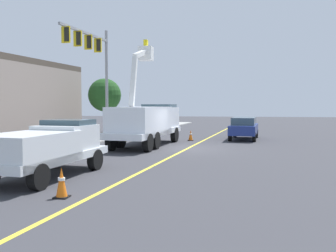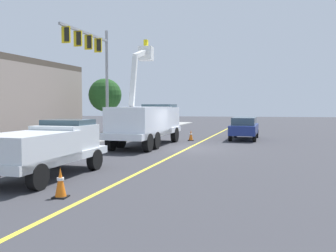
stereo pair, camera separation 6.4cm
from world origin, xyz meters
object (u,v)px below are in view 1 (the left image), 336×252
(traffic_cone_leading, at_px, (62,183))
(passing_minivan, at_px, (244,127))
(utility_bucket_truck, at_px, (147,121))
(service_pickup_truck, at_px, (47,147))
(traffic_signal_mast, at_px, (94,58))
(traffic_cone_mid_front, at_px, (191,135))

(traffic_cone_leading, bearing_deg, passing_minivan, -17.76)
(utility_bucket_truck, bearing_deg, service_pickup_truck, 172.80)
(utility_bucket_truck, height_order, traffic_cone_leading, utility_bucket_truck)
(passing_minivan, distance_m, traffic_signal_mast, 12.30)
(traffic_cone_leading, xyz_separation_m, traffic_signal_mast, (14.92, 4.65, 5.51))
(utility_bucket_truck, bearing_deg, traffic_cone_leading, -178.00)
(passing_minivan, height_order, traffic_cone_leading, passing_minivan)
(passing_minivan, bearing_deg, traffic_cone_leading, 162.24)
(utility_bucket_truck, relative_size, traffic_cone_leading, 9.70)
(traffic_cone_leading, relative_size, traffic_cone_mid_front, 1.10)
(traffic_signal_mast, bearing_deg, traffic_cone_mid_front, -72.49)
(service_pickup_truck, xyz_separation_m, passing_minivan, (16.01, -7.79, -0.15))
(service_pickup_truck, xyz_separation_m, traffic_cone_leading, (-2.63, -1.81, -0.69))
(utility_bucket_truck, relative_size, passing_minivan, 1.69)
(service_pickup_truck, relative_size, passing_minivan, 1.16)
(traffic_signal_mast, bearing_deg, traffic_cone_leading, -162.71)
(service_pickup_truck, bearing_deg, utility_bucket_truck, -7.20)
(service_pickup_truck, distance_m, traffic_signal_mast, 13.50)
(utility_bucket_truck, relative_size, service_pickup_truck, 1.45)
(passing_minivan, bearing_deg, traffic_signal_mast, 109.31)
(passing_minivan, xyz_separation_m, traffic_cone_leading, (-18.64, 5.97, -0.54))
(passing_minivan, relative_size, traffic_cone_mid_front, 6.30)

